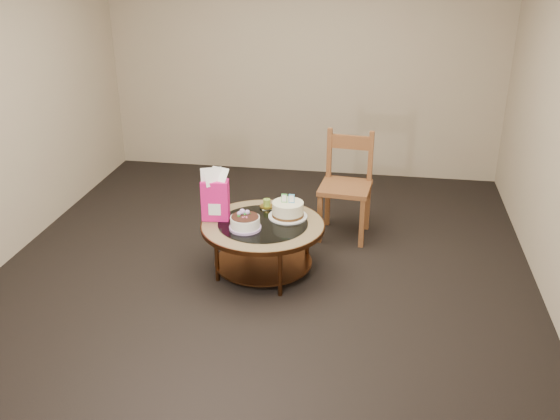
% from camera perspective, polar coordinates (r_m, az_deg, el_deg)
% --- Properties ---
extents(ground, '(5.00, 5.00, 0.00)m').
position_cam_1_polar(ground, '(5.32, -1.52, -5.66)').
color(ground, black).
rests_on(ground, ground).
extents(room_walls, '(4.52, 5.02, 2.61)m').
position_cam_1_polar(room_walls, '(4.75, -1.73, 10.74)').
color(room_walls, tan).
rests_on(room_walls, ground).
extents(coffee_table, '(1.02, 1.02, 0.46)m').
position_cam_1_polar(coffee_table, '(5.14, -1.57, -1.99)').
color(coffee_table, '#522D17').
rests_on(coffee_table, ground).
extents(decorated_cake, '(0.26, 0.26, 0.15)m').
position_cam_1_polar(decorated_cake, '(4.99, -3.21, -1.21)').
color(decorated_cake, '#AF8EC9').
rests_on(decorated_cake, coffee_table).
extents(cream_cake, '(0.33, 0.33, 0.21)m').
position_cam_1_polar(cream_cake, '(5.18, 0.72, 0.01)').
color(cream_cake, white).
rests_on(cream_cake, coffee_table).
extents(gift_bag, '(0.23, 0.18, 0.44)m').
position_cam_1_polar(gift_bag, '(5.12, -5.95, 1.41)').
color(gift_bag, '#E5156F').
rests_on(gift_bag, coffee_table).
extents(pillar_candle, '(0.13, 0.13, 0.09)m').
position_cam_1_polar(pillar_candle, '(5.37, -1.21, 0.48)').
color(pillar_candle, '#EFC462').
rests_on(pillar_candle, coffee_table).
extents(dining_chair, '(0.49, 0.49, 0.98)m').
position_cam_1_polar(dining_chair, '(5.80, 6.06, 2.30)').
color(dining_chair, brown).
rests_on(dining_chair, ground).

